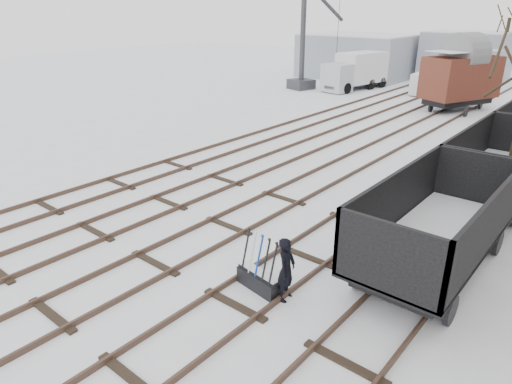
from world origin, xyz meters
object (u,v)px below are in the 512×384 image
at_px(freight_wagon_a, 435,237).
at_px(panel_van, 428,83).
at_px(worker, 286,269).
at_px(ground_frame, 259,279).
at_px(lorry, 356,71).
at_px(box_van_wagon, 461,76).
at_px(crane, 303,60).

relative_size(freight_wagon_a, panel_van, 1.58).
relative_size(worker, panel_van, 0.41).
xyz_separation_m(ground_frame, lorry, (-12.58, 28.24, 1.27)).
relative_size(worker, freight_wagon_a, 0.26).
bearing_deg(box_van_wagon, lorry, -174.94).
bearing_deg(ground_frame, box_van_wagon, 105.59).
relative_size(ground_frame, lorry, 0.22).
bearing_deg(worker, box_van_wagon, -4.26).
bearing_deg(worker, crane, 20.47).
relative_size(freight_wagon_a, box_van_wagon, 1.09).
height_order(worker, crane, crane).
distance_m(worker, box_van_wagon, 25.40).
height_order(ground_frame, lorry, lorry).
distance_m(worker, panel_van, 30.88).
relative_size(worker, crane, 0.18).
bearing_deg(freight_wagon_a, worker, -122.05).
distance_m(ground_frame, freight_wagon_a, 4.81).
bearing_deg(panel_van, lorry, -164.79).
height_order(worker, freight_wagon_a, freight_wagon_a).
xyz_separation_m(worker, panel_van, (-7.72, 29.90, 0.08)).
relative_size(ground_frame, crane, 0.16).
height_order(ground_frame, freight_wagon_a, freight_wagon_a).
distance_m(freight_wagon_a, crane, 29.30).
bearing_deg(freight_wagon_a, crane, 131.18).
xyz_separation_m(lorry, panel_van, (5.62, 1.76, -0.65)).
relative_size(worker, lorry, 0.24).
bearing_deg(ground_frame, lorry, 122.46).
relative_size(worker, box_van_wagon, 0.28).
xyz_separation_m(ground_frame, freight_wagon_a, (3.00, 3.70, 0.70)).
xyz_separation_m(ground_frame, panel_van, (-6.97, 30.00, 0.62)).
height_order(ground_frame, box_van_wagon, box_van_wagon).
bearing_deg(worker, freight_wagon_a, -45.17).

